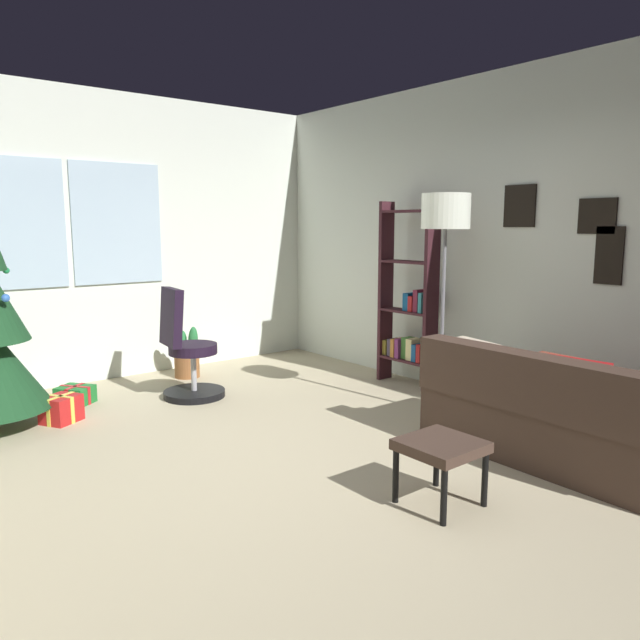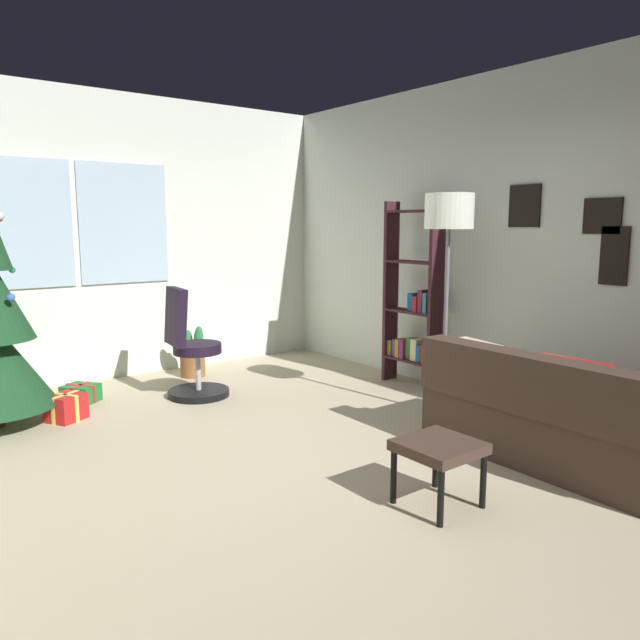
{
  "view_description": "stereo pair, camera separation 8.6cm",
  "coord_description": "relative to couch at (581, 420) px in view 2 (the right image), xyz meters",
  "views": [
    {
      "loc": [
        -2.18,
        -2.91,
        1.57
      ],
      "look_at": [
        0.25,
        0.09,
        0.96
      ],
      "focal_mm": 34.04,
      "sensor_mm": 36.0,
      "label": 1
    },
    {
      "loc": [
        -2.11,
        -2.97,
        1.57
      ],
      "look_at": [
        0.25,
        0.09,
        0.96
      ],
      "focal_mm": 34.04,
      "sensor_mm": 36.0,
      "label": 2
    }
  ],
  "objects": [
    {
      "name": "ground_plane",
      "position": [
        -1.67,
        0.94,
        -0.32
      ],
      "size": [
        4.79,
        6.38,
        0.1
      ],
      "primitive_type": "cube",
      "color": "#C3B692"
    },
    {
      "name": "wall_back_with_windows",
      "position": [
        -1.69,
        4.18,
        1.17
      ],
      "size": [
        4.79,
        0.12,
        2.88
      ],
      "color": "silver",
      "rests_on": "ground_plane"
    },
    {
      "name": "wall_right_with_frames",
      "position": [
        0.77,
        0.94,
        1.17
      ],
      "size": [
        0.12,
        6.38,
        2.88
      ],
      "color": "silver",
      "rests_on": "ground_plane"
    },
    {
      "name": "couch",
      "position": [
        0.0,
        0.0,
        0.0
      ],
      "size": [
        1.55,
        1.75,
        0.76
      ],
      "color": "#433127",
      "rests_on": "ground_plane"
    },
    {
      "name": "footstool",
      "position": [
        -1.28,
        0.13,
        0.04
      ],
      "size": [
        0.41,
        0.41,
        0.38
      ],
      "color": "#433127",
      "rests_on": "ground_plane"
    },
    {
      "name": "gift_box_red",
      "position": [
        -2.51,
        2.99,
        -0.17
      ],
      "size": [
        0.35,
        0.33,
        0.22
      ],
      "color": "red",
      "rests_on": "ground_plane"
    },
    {
      "name": "gift_box_green",
      "position": [
        -2.26,
        3.45,
        -0.2
      ],
      "size": [
        0.36,
        0.37,
        0.16
      ],
      "color": "#1E722D",
      "rests_on": "ground_plane"
    },
    {
      "name": "office_chair",
      "position": [
        -1.4,
        2.99,
        0.12
      ],
      "size": [
        0.56,
        0.56,
        1.02
      ],
      "color": "black",
      "rests_on": "ground_plane"
    },
    {
      "name": "bookshelf",
      "position": [
        0.51,
        2.05,
        0.5
      ],
      "size": [
        0.18,
        0.64,
        1.8
      ],
      "color": "#3A1A20",
      "rests_on": "ground_plane"
    },
    {
      "name": "floor_lamp",
      "position": [
        0.04,
        1.23,
        1.29
      ],
      "size": [
        0.39,
        0.39,
        1.82
      ],
      "color": "slate",
      "rests_on": "ground_plane"
    },
    {
      "name": "potted_plant",
      "position": [
        -1.05,
        3.7,
        -0.06
      ],
      "size": [
        0.29,
        0.32,
        0.56
      ],
      "color": "brown",
      "rests_on": "ground_plane"
    }
  ]
}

